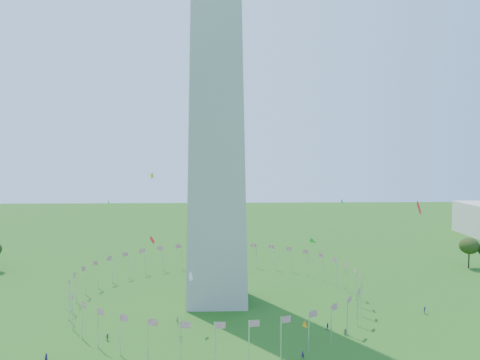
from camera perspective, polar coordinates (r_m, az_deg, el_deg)
name	(u,v)px	position (r m, az deg, el deg)	size (l,w,h in m)	color
washington_monument	(217,0)	(137.72, -2.88, 21.09)	(16.80, 16.80, 169.00)	#B0AA9C
flag_ring	(217,286)	(137.04, -2.76, -12.77)	(80.24, 80.24, 9.00)	silver
kites_aloft	(232,252)	(107.60, -0.93, -8.81)	(113.34, 73.67, 34.03)	green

